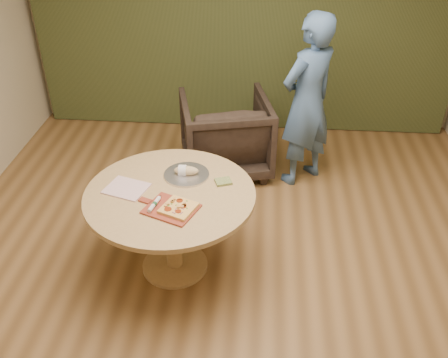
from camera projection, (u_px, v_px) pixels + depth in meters
name	position (u px, v px, depth m)	size (l,w,h in m)	color
room_shell	(223.00, 138.00, 3.09)	(5.04, 6.04, 2.84)	olive
curtain	(245.00, 11.00, 5.49)	(4.80, 0.14, 2.78)	#2F3819
pedestal_table	(171.00, 207.00, 3.80)	(1.29, 1.29, 0.75)	tan
pizza_paddle	(170.00, 209.00, 3.54)	(0.47, 0.39, 0.01)	brown
flatbread_pizza	(178.00, 208.00, 3.52)	(0.29, 0.29, 0.04)	#EAB85B
cutlery_roll	(154.00, 204.00, 3.55)	(0.07, 0.20, 0.03)	silver
newspaper	(126.00, 188.00, 3.76)	(0.30, 0.25, 0.01)	white
serving_tray	(187.00, 174.00, 3.91)	(0.36, 0.36, 0.02)	silver
bread_roll	(185.00, 171.00, 3.89)	(0.19, 0.09, 0.09)	tan
green_packet	(223.00, 182.00, 3.83)	(0.12, 0.10, 0.02)	#54622C
armchair	(225.00, 131.00, 5.16)	(0.88, 0.82, 0.90)	black
person_standing	(307.00, 102.00, 4.78)	(0.63, 0.42, 1.73)	#42648E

